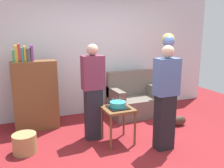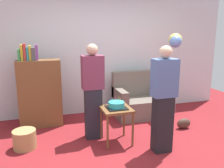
{
  "view_description": "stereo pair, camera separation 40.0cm",
  "coord_description": "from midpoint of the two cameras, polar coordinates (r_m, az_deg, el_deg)",
  "views": [
    {
      "loc": [
        -1.67,
        -2.95,
        1.83
      ],
      "look_at": [
        -0.16,
        0.65,
        0.95
      ],
      "focal_mm": 37.78,
      "sensor_mm": 36.0,
      "label": 1
    },
    {
      "loc": [
        -1.29,
        -3.09,
        1.83
      ],
      "look_at": [
        -0.16,
        0.65,
        0.95
      ],
      "focal_mm": 37.78,
      "sensor_mm": 36.0,
      "label": 2
    }
  ],
  "objects": [
    {
      "name": "birthday_cake",
      "position": [
        3.85,
        -1.54,
        -5.15
      ],
      "size": [
        0.32,
        0.32,
        0.17
      ],
      "color": "black",
      "rests_on": "side_table"
    },
    {
      "name": "wicker_basket",
      "position": [
        4.01,
        -23.15,
        -13.13
      ],
      "size": [
        0.36,
        0.36,
        0.3
      ],
      "primitive_type": "cylinder",
      "color": "#A88451",
      "rests_on": "ground_plane"
    },
    {
      "name": "bookshelf",
      "position": [
        4.7,
        -20.49,
        -2.24
      ],
      "size": [
        0.8,
        0.36,
        1.61
      ],
      "color": "brown",
      "rests_on": "ground_plane"
    },
    {
      "name": "person_holding_cake",
      "position": [
        3.64,
        9.81,
        -3.38
      ],
      "size": [
        0.36,
        0.22,
        1.63
      ],
      "rotation": [
        0.0,
        0.0,
        3.05
      ],
      "color": "black",
      "rests_on": "ground_plane"
    },
    {
      "name": "couch",
      "position": [
        5.23,
        3.18,
        -3.86
      ],
      "size": [
        1.1,
        0.7,
        0.96
      ],
      "color": "#6B6056",
      "rests_on": "ground_plane"
    },
    {
      "name": "ground_plane",
      "position": [
        3.83,
        3.15,
        -15.88
      ],
      "size": [
        8.0,
        8.0,
        0.0
      ],
      "primitive_type": "plane",
      "color": "maroon"
    },
    {
      "name": "wall_back",
      "position": [
        5.3,
        -6.4,
        7.44
      ],
      "size": [
        6.0,
        0.1,
        2.7
      ],
      "primitive_type": "cube",
      "color": "silver",
      "rests_on": "ground_plane"
    },
    {
      "name": "side_table",
      "position": [
        3.9,
        -1.53,
        -7.14
      ],
      "size": [
        0.48,
        0.48,
        0.6
      ],
      "color": "brown",
      "rests_on": "ground_plane"
    },
    {
      "name": "handbag",
      "position": [
        4.83,
        13.77,
        -8.68
      ],
      "size": [
        0.28,
        0.14,
        0.2
      ],
      "primitive_type": "ellipsoid",
      "color": "#473328",
      "rests_on": "ground_plane"
    },
    {
      "name": "person_blowing_candles",
      "position": [
        3.98,
        -7.47,
        -1.94
      ],
      "size": [
        0.36,
        0.22,
        1.63
      ],
      "rotation": [
        0.0,
        0.0,
        -0.26
      ],
      "color": "#23232D",
      "rests_on": "ground_plane"
    },
    {
      "name": "balloon_bunch",
      "position": [
        5.19,
        11.33,
        10.29
      ],
      "size": [
        0.29,
        0.32,
        1.79
      ],
      "color": "silver",
      "rests_on": "ground_plane"
    }
  ]
}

